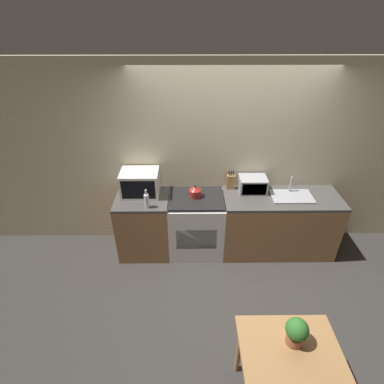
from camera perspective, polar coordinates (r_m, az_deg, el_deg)
The scene contains 13 objects.
ground_plane at distance 4.15m, azimuth 7.12°, elevation -16.19°, with size 16.00×16.00×0.00m, color #33302D.
wall_back at distance 4.12m, azimuth 6.81°, elevation 6.24°, with size 10.00×0.06×2.60m.
counter_left_run at distance 4.30m, azimuth -9.03°, elevation -6.12°, with size 0.71×0.62×0.90m.
counter_right_run at distance 4.43m, azimuth 16.02°, elevation -5.81°, with size 1.57×0.62×0.90m.
stove_range at distance 4.25m, azimuth 0.78°, elevation -6.18°, with size 0.75×0.62×0.90m.
kettle at distance 3.97m, azimuth 0.59°, elevation 0.08°, with size 0.16×0.16×0.18m.
microwave at distance 4.04m, azimuth -9.86°, elevation 1.69°, with size 0.50×0.37×0.34m.
bottle at distance 3.79m, azimuth -8.63°, elevation -1.64°, with size 0.06×0.06×0.26m.
knife_block at distance 4.17m, azimuth 7.37°, elevation 1.96°, with size 0.11×0.06×0.28m.
toaster_oven at distance 4.15m, azimuth 11.47°, elevation 1.39°, with size 0.37×0.27×0.21m.
sink_basin at distance 4.21m, azimuth 18.45°, elevation -0.70°, with size 0.54×0.34×0.24m.
dining_table at distance 2.91m, azimuth 17.65°, elevation -27.54°, with size 0.80×0.57×0.77m.
potted_plant at distance 2.71m, azimuth 19.28°, elevation -23.79°, with size 0.18×0.18×0.26m.
Camera 1 is at (-0.52, -2.73, 3.08)m, focal length 28.00 mm.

